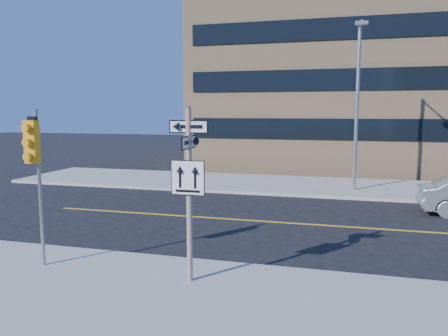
% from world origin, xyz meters
% --- Properties ---
extents(ground, '(120.00, 120.00, 0.00)m').
position_xyz_m(ground, '(0.00, 0.00, 0.00)').
color(ground, black).
rests_on(ground, ground).
extents(sign_pole, '(0.92, 0.92, 4.06)m').
position_xyz_m(sign_pole, '(0.00, -2.51, 2.44)').
color(sign_pole, beige).
rests_on(sign_pole, near_sidewalk).
extents(traffic_signal, '(0.32, 0.45, 4.00)m').
position_xyz_m(traffic_signal, '(-4.00, -2.66, 3.03)').
color(traffic_signal, gray).
rests_on(traffic_signal, near_sidewalk).
extents(streetlight_a, '(0.55, 2.25, 8.00)m').
position_xyz_m(streetlight_a, '(4.00, 10.76, 4.76)').
color(streetlight_a, gray).
rests_on(streetlight_a, far_sidewalk).
extents(building_brick, '(18.00, 18.00, 18.00)m').
position_xyz_m(building_brick, '(2.00, 25.00, 9.00)').
color(building_brick, tan).
rests_on(building_brick, ground).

